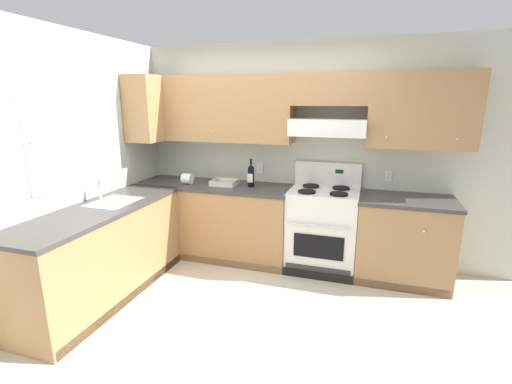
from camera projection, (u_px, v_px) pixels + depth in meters
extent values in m
plane|color=beige|center=(222.00, 316.00, 3.25)|extent=(7.04, 7.04, 0.00)
cube|color=beige|center=(308.00, 154.00, 4.30)|extent=(4.68, 0.12, 2.55)
cube|color=#A87A4C|center=(218.00, 109.00, 4.25)|extent=(1.80, 0.34, 0.76)
cube|color=#A87A4C|center=(422.00, 110.00, 3.61)|extent=(1.03, 0.34, 0.76)
cube|color=#A87A4C|center=(330.00, 89.00, 3.82)|extent=(0.80, 0.34, 0.34)
cube|color=white|center=(328.00, 127.00, 3.88)|extent=(0.80, 0.46, 0.17)
cube|color=white|center=(325.00, 136.00, 3.70)|extent=(0.80, 0.03, 0.04)
sphere|color=silver|center=(213.00, 132.00, 4.15)|extent=(0.02, 0.02, 0.02)
sphere|color=silver|center=(387.00, 137.00, 3.60)|extent=(0.02, 0.02, 0.02)
sphere|color=silver|center=(457.00, 139.00, 3.42)|extent=(0.02, 0.02, 0.02)
cube|color=silver|center=(260.00, 168.00, 4.45)|extent=(0.08, 0.01, 0.12)
cube|color=silver|center=(260.00, 167.00, 4.44)|extent=(0.03, 0.00, 0.03)
cube|color=silver|center=(260.00, 170.00, 4.45)|extent=(0.03, 0.00, 0.03)
cube|color=silver|center=(388.00, 176.00, 4.02)|extent=(0.08, 0.01, 0.12)
cube|color=silver|center=(389.00, 174.00, 4.01)|extent=(0.03, 0.00, 0.03)
cube|color=silver|center=(388.00, 178.00, 4.02)|extent=(0.03, 0.00, 0.03)
cube|color=beige|center=(69.00, 166.00, 3.50)|extent=(0.12, 4.00, 2.55)
cube|color=white|center=(70.00, 138.00, 3.42)|extent=(0.04, 1.00, 0.92)
cube|color=white|center=(71.00, 138.00, 3.41)|extent=(0.01, 0.90, 0.82)
cube|color=white|center=(72.00, 138.00, 3.41)|extent=(0.01, 0.90, 0.02)
cube|color=#A87A4C|center=(151.00, 109.00, 4.32)|extent=(0.34, 0.64, 0.76)
cube|color=#A87A4C|center=(216.00, 221.00, 4.47)|extent=(1.86, 0.61, 0.87)
cube|color=#3D3A38|center=(214.00, 186.00, 4.36)|extent=(1.89, 0.63, 0.04)
cube|color=#A87A4C|center=(403.00, 241.00, 3.84)|extent=(0.95, 0.61, 0.87)
cube|color=#3D3A38|center=(407.00, 200.00, 3.73)|extent=(0.97, 0.63, 0.04)
cube|color=black|center=(277.00, 269.00, 4.06)|extent=(3.54, 0.06, 0.09)
sphere|color=silver|center=(175.00, 207.00, 4.23)|extent=(0.03, 0.03, 0.03)
sphere|color=silver|center=(424.00, 231.00, 3.44)|extent=(0.03, 0.03, 0.03)
cube|color=#A87A4C|center=(103.00, 255.00, 3.50)|extent=(0.61, 1.89, 0.87)
cube|color=#3D3A38|center=(98.00, 210.00, 3.39)|extent=(0.63, 1.91, 0.04)
cube|color=black|center=(130.00, 295.00, 3.52)|extent=(0.06, 1.85, 0.09)
cube|color=#999B9E|center=(114.00, 202.00, 3.61)|extent=(0.40, 0.48, 0.01)
cube|color=#28282B|center=(115.00, 209.00, 3.62)|extent=(0.34, 0.42, 0.14)
cylinder|color=silver|center=(100.00, 190.00, 3.63)|extent=(0.03, 0.03, 0.22)
cylinder|color=silver|center=(105.00, 181.00, 3.58)|extent=(0.16, 0.02, 0.02)
cube|color=white|center=(322.00, 231.00, 4.09)|extent=(0.76, 0.58, 0.91)
cube|color=black|center=(318.00, 247.00, 3.83)|extent=(0.53, 0.01, 0.26)
cylinder|color=silver|center=(319.00, 226.00, 3.75)|extent=(0.65, 0.02, 0.02)
cube|color=#333333|center=(317.00, 271.00, 3.91)|extent=(0.70, 0.01, 0.11)
cube|color=white|center=(324.00, 192.00, 3.97)|extent=(0.76, 0.58, 0.02)
cube|color=white|center=(328.00, 175.00, 4.19)|extent=(0.76, 0.04, 0.29)
cube|color=#053F0C|center=(339.00, 171.00, 4.12)|extent=(0.09, 0.01, 0.04)
cylinder|color=black|center=(307.00, 192.00, 3.89)|extent=(0.19, 0.19, 0.02)
cylinder|color=black|center=(307.00, 192.00, 3.89)|extent=(0.07, 0.07, 0.01)
cylinder|color=black|center=(339.00, 194.00, 3.79)|extent=(0.19, 0.19, 0.02)
cylinder|color=black|center=(339.00, 195.00, 3.79)|extent=(0.07, 0.07, 0.01)
cylinder|color=black|center=(311.00, 186.00, 4.15)|extent=(0.19, 0.19, 0.02)
cylinder|color=black|center=(311.00, 187.00, 4.15)|extent=(0.07, 0.07, 0.01)
cylinder|color=black|center=(341.00, 188.00, 4.05)|extent=(0.19, 0.19, 0.02)
cylinder|color=black|center=(341.00, 189.00, 4.05)|extent=(0.07, 0.07, 0.01)
cylinder|color=white|center=(309.00, 176.00, 4.24)|extent=(0.04, 0.02, 0.04)
cylinder|color=white|center=(321.00, 177.00, 4.20)|extent=(0.04, 0.02, 0.04)
cylinder|color=white|center=(334.00, 178.00, 4.16)|extent=(0.04, 0.02, 0.04)
cylinder|color=white|center=(346.00, 178.00, 4.12)|extent=(0.04, 0.02, 0.04)
cylinder|color=black|center=(251.00, 177.00, 4.21)|extent=(0.07, 0.07, 0.23)
cone|color=black|center=(251.00, 166.00, 4.18)|extent=(0.07, 0.07, 0.04)
cylinder|color=black|center=(251.00, 161.00, 4.16)|extent=(0.03, 0.03, 0.09)
cylinder|color=gold|center=(251.00, 158.00, 4.16)|extent=(0.03, 0.03, 0.02)
cube|color=silver|center=(250.00, 178.00, 4.18)|extent=(0.07, 0.00, 0.10)
cube|color=beige|center=(225.00, 184.00, 4.32)|extent=(0.24, 0.21, 0.02)
cube|color=beige|center=(221.00, 185.00, 4.20)|extent=(0.30, 0.01, 0.06)
cube|color=beige|center=(228.00, 180.00, 4.43)|extent=(0.30, 0.01, 0.06)
cube|color=beige|center=(214.00, 182.00, 4.36)|extent=(0.01, 0.23, 0.06)
cube|color=beige|center=(236.00, 183.00, 4.28)|extent=(0.01, 0.23, 0.06)
cylinder|color=white|center=(187.00, 179.00, 4.36)|extent=(0.12, 0.13, 0.13)
cylinder|color=#9E7A51|center=(183.00, 178.00, 4.38)|extent=(0.01, 0.04, 0.04)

